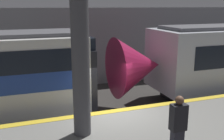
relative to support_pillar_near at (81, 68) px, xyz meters
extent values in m
plane|color=#33302D|center=(1.50, 1.40, -3.07)|extent=(120.00, 120.00, 0.00)
cube|color=gold|center=(1.50, 1.25, -1.96)|extent=(40.00, 0.30, 0.01)
cube|color=gray|center=(1.50, 8.15, -0.75)|extent=(50.00, 0.15, 4.63)
cylinder|color=#47474C|center=(0.00, 0.00, 0.00)|extent=(0.49, 0.49, 3.93)
cone|color=#B21E4C|center=(3.45, 3.69, -1.02)|extent=(2.20, 2.74, 2.74)
sphere|color=#F2EFCC|center=(2.50, 3.69, -1.46)|extent=(0.20, 0.20, 0.20)
cube|color=black|center=(0.99, 3.69, -1.11)|extent=(0.25, 2.94, 2.31)
cube|color=black|center=(0.99, 3.69, 0.04)|extent=(0.25, 2.64, 0.92)
sphere|color=#EA4C42|center=(1.15, 3.02, -1.51)|extent=(0.18, 0.18, 0.18)
sphere|color=#EA4C42|center=(1.15, 4.37, -1.51)|extent=(0.18, 0.18, 0.18)
cube|color=#232328|center=(1.88, -2.00, -0.90)|extent=(0.38, 0.24, 0.65)
sphere|color=brown|center=(1.88, -2.00, -0.47)|extent=(0.21, 0.21, 0.21)
camera|label=1|loc=(-1.53, -6.89, 1.68)|focal=42.00mm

